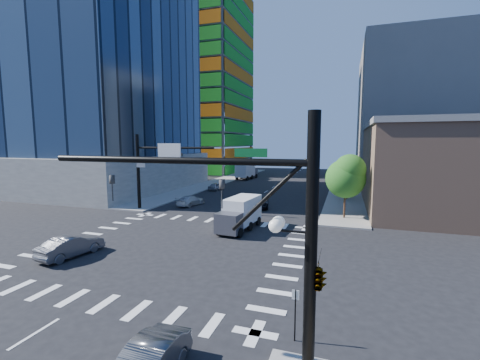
% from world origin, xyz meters
% --- Properties ---
extents(ground, '(160.00, 160.00, 0.00)m').
position_xyz_m(ground, '(0.00, 0.00, 0.00)').
color(ground, black).
rests_on(ground, ground).
extents(road_markings, '(20.00, 20.00, 0.01)m').
position_xyz_m(road_markings, '(0.00, 0.00, 0.01)').
color(road_markings, silver).
rests_on(road_markings, ground).
extents(sidewalk_ne, '(5.00, 60.00, 0.15)m').
position_xyz_m(sidewalk_ne, '(12.50, 40.00, 0.07)').
color(sidewalk_ne, gray).
rests_on(sidewalk_ne, ground).
extents(sidewalk_nw, '(5.00, 60.00, 0.15)m').
position_xyz_m(sidewalk_nw, '(-12.50, 40.00, 0.07)').
color(sidewalk_nw, gray).
rests_on(sidewalk_nw, ground).
extents(construction_building, '(25.16, 34.50, 70.60)m').
position_xyz_m(construction_building, '(-27.41, 61.93, 24.61)').
color(construction_building, slate).
rests_on(construction_building, ground).
extents(commercial_building, '(20.50, 22.50, 10.60)m').
position_xyz_m(commercial_building, '(25.00, 22.00, 5.31)').
color(commercial_building, '#A87C61').
rests_on(commercial_building, ground).
extents(bg_building_ne, '(24.00, 30.00, 28.00)m').
position_xyz_m(bg_building_ne, '(27.00, 55.00, 14.00)').
color(bg_building_ne, slate).
rests_on(bg_building_ne, ground).
extents(signal_mast_se, '(10.51, 2.48, 9.00)m').
position_xyz_m(signal_mast_se, '(10.60, -11.50, 5.01)').
color(signal_mast_se, black).
rests_on(signal_mast_se, sidewalk_se).
extents(signal_mast_nw, '(10.20, 0.40, 9.00)m').
position_xyz_m(signal_mast_nw, '(-10.00, 11.50, 5.49)').
color(signal_mast_nw, black).
rests_on(signal_mast_nw, sidewalk_nw).
extents(tree_south, '(4.16, 4.16, 6.82)m').
position_xyz_m(tree_south, '(12.63, 13.90, 4.69)').
color(tree_south, '#382316').
rests_on(tree_south, sidewalk_ne).
extents(tree_north, '(3.54, 3.52, 5.78)m').
position_xyz_m(tree_north, '(12.93, 25.90, 3.99)').
color(tree_north, '#382316').
rests_on(tree_north, sidewalk_ne).
extents(no_parking_sign, '(0.30, 0.06, 2.20)m').
position_xyz_m(no_parking_sign, '(10.70, -9.00, 1.38)').
color(no_parking_sign, black).
rests_on(no_parking_sign, ground).
extents(car_nb_far, '(3.17, 5.13, 1.32)m').
position_xyz_m(car_nb_far, '(2.34, 16.94, 0.66)').
color(car_nb_far, black).
rests_on(car_nb_far, ground).
extents(car_sb_near, '(2.61, 4.72, 1.30)m').
position_xyz_m(car_sb_near, '(-6.55, 15.53, 0.65)').
color(car_sb_near, silver).
rests_on(car_sb_near, ground).
extents(car_sb_mid, '(1.98, 3.92, 1.28)m').
position_xyz_m(car_sb_mid, '(-8.50, 29.01, 0.64)').
color(car_sb_mid, '#A9ABB0').
rests_on(car_sb_mid, ground).
extents(car_sb_cross, '(2.31, 4.80, 1.52)m').
position_xyz_m(car_sb_cross, '(-6.11, -4.10, 0.76)').
color(car_sb_cross, '#525358').
rests_on(car_sb_cross, ground).
extents(box_truck_near, '(2.92, 5.86, 2.97)m').
position_xyz_m(box_truck_near, '(3.12, 6.32, 1.31)').
color(box_truck_near, black).
rests_on(box_truck_near, ground).
extents(box_truck_far, '(3.52, 6.78, 3.41)m').
position_xyz_m(box_truck_far, '(-8.48, 47.01, 1.51)').
color(box_truck_far, black).
rests_on(box_truck_far, ground).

